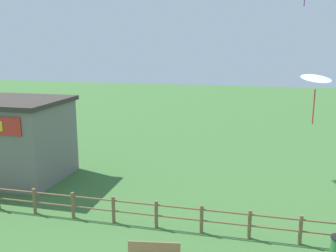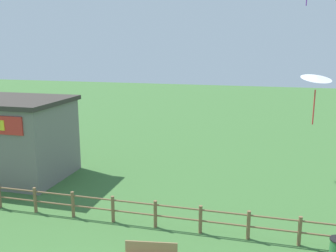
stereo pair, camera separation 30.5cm
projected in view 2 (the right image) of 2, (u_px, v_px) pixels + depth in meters
The scene contains 2 objects.
wooden_fence at pixel (155, 212), 14.97m from camera, with size 22.11×0.14×1.13m.
kite_white_delta at pixel (316, 78), 13.90m from camera, with size 1.52×1.52×1.94m.
Camera 2 is at (4.02, -7.51, 7.22)m, focal length 40.00 mm.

